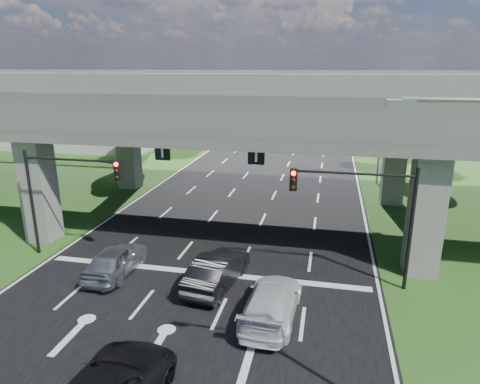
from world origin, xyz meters
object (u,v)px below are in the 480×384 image
at_px(streetlight_beyond, 365,103).
at_px(car_white, 272,302).
at_px(signal_left, 64,185).
at_px(car_dark, 217,270).
at_px(signal_right, 364,204).
at_px(streetlight_far, 378,119).
at_px(car_silver, 116,260).

height_order(streetlight_beyond, car_white, streetlight_beyond).
xyz_separation_m(signal_left, streetlight_beyond, (17.92, 36.06, 1.66)).
relative_size(signal_left, car_dark, 1.22).
relative_size(signal_right, signal_left, 1.00).
bearing_deg(streetlight_far, signal_left, -131.78).
distance_m(signal_left, car_silver, 5.11).
height_order(streetlight_far, car_silver, streetlight_far).
bearing_deg(signal_left, streetlight_beyond, 63.57).
height_order(signal_left, car_white, signal_left).
bearing_deg(signal_left, streetlight_far, 48.22).
bearing_deg(streetlight_beyond, streetlight_far, -90.00).
bearing_deg(streetlight_beyond, car_white, -98.60).
height_order(signal_right, car_dark, signal_right).
height_order(streetlight_far, streetlight_beyond, same).
relative_size(signal_right, streetlight_beyond, 0.60).
distance_m(streetlight_far, car_silver, 26.40).
bearing_deg(streetlight_beyond, signal_left, -116.43).
xyz_separation_m(signal_right, car_silver, (-12.12, -1.50, -3.38)).
bearing_deg(signal_left, signal_right, 0.00).
bearing_deg(car_silver, streetlight_far, -123.58).
bearing_deg(streetlight_far, car_silver, -123.74).
distance_m(streetlight_far, car_dark, 23.96).
bearing_deg(car_white, signal_right, -131.56).
relative_size(signal_right, streetlight_far, 0.60).
xyz_separation_m(signal_left, car_white, (11.89, -3.81, -3.40)).
bearing_deg(car_white, streetlight_beyond, -95.56).
height_order(signal_left, car_silver, signal_left).
bearing_deg(car_silver, signal_left, -22.81).
bearing_deg(signal_right, car_dark, -166.85).
xyz_separation_m(streetlight_beyond, car_dark, (-9.01, -37.63, -5.01)).
bearing_deg(car_silver, streetlight_beyond, -110.81).
distance_m(car_silver, car_dark, 5.38).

